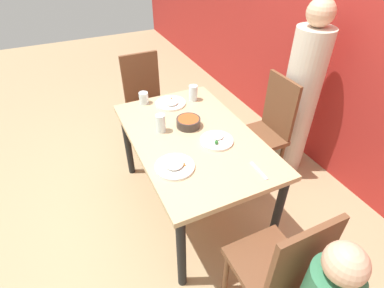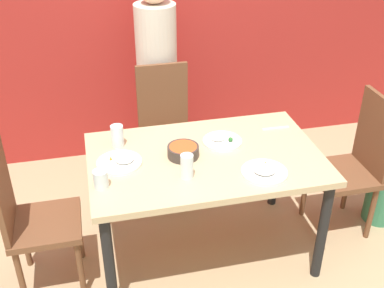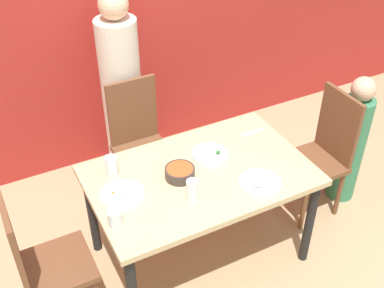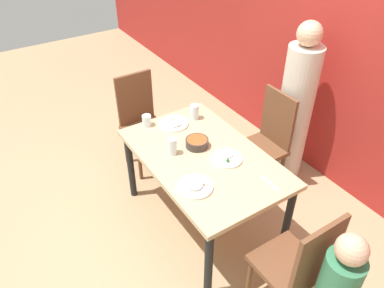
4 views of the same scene
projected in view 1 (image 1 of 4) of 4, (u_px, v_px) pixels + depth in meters
name	position (u px, v px, depth m)	size (l,w,h in m)	color
ground_plane	(193.00, 203.00, 2.67)	(10.00, 10.00, 0.00)	tan
wall_back	(358.00, 26.00, 2.33)	(10.00, 0.06, 2.70)	#A82823
dining_table	(193.00, 145.00, 2.27)	(1.37, 0.87, 0.74)	tan
chair_adult_spot	(267.00, 128.00, 2.69)	(0.40, 0.40, 0.98)	brown
chair_child_spot	(279.00, 268.00, 1.62)	(0.40, 0.40, 0.98)	brown
chair_empty_left	(146.00, 101.00, 3.08)	(0.40, 0.40, 0.98)	brown
person_adult	(300.00, 99.00, 2.66)	(0.31, 0.31, 1.57)	beige
bowl_curry	(188.00, 122.00, 2.30)	(0.19, 0.19, 0.07)	#3D332D
plate_rice_adult	(175.00, 166.00, 1.93)	(0.26, 0.26, 0.05)	white
plate_rice_child	(171.00, 103.00, 2.58)	(0.26, 0.26, 0.04)	white
plate_noodles	(217.00, 140.00, 2.16)	(0.24, 0.24, 0.05)	white
glass_water_tall	(144.00, 98.00, 2.57)	(0.08, 0.08, 0.10)	silver
glass_water_short	(193.00, 93.00, 2.61)	(0.08, 0.08, 0.14)	silver
glass_water_center	(161.00, 123.00, 2.22)	(0.07, 0.07, 0.14)	silver
fork_steel	(259.00, 171.00, 1.91)	(0.18, 0.02, 0.01)	silver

